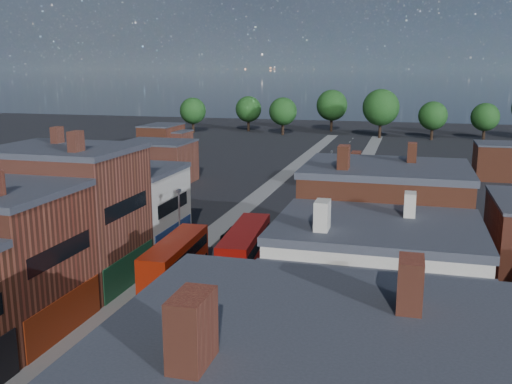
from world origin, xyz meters
The scene contains 10 objects.
pavement_west centered at (-6.50, 50.00, 0.06)m, with size 3.00×200.00×0.12m, color gray.
pavement_east centered at (6.50, 50.00, 0.06)m, with size 3.00×200.00×0.12m, color gray.
lamp_post_2 centered at (-5.20, 30.00, 4.70)m, with size 0.25×0.70×8.12m.
lamp_post_3 centered at (5.20, 60.00, 4.70)m, with size 0.25×0.70×8.12m.
bus_0 centered at (-3.50, 24.85, 2.58)m, with size 3.21×11.19×4.79m.
bus_1 centered at (1.64, 28.81, 2.76)m, with size 3.70×12.01×5.11m.
bus_2 centered at (3.09, 75.51, 2.27)m, with size 2.92×9.85×4.20m.
car_2 centered at (-3.34, 41.47, 0.68)m, with size 2.26×4.90×1.36m, color black.
car_3 centered at (2.85, 66.57, 0.56)m, with size 1.57×3.87×1.12m, color silver.
ped_3 centered at (5.53, 23.75, 0.93)m, with size 0.95×0.43×1.61m, color #5F5751.
Camera 1 is at (15.56, -18.73, 19.23)m, focal length 40.00 mm.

